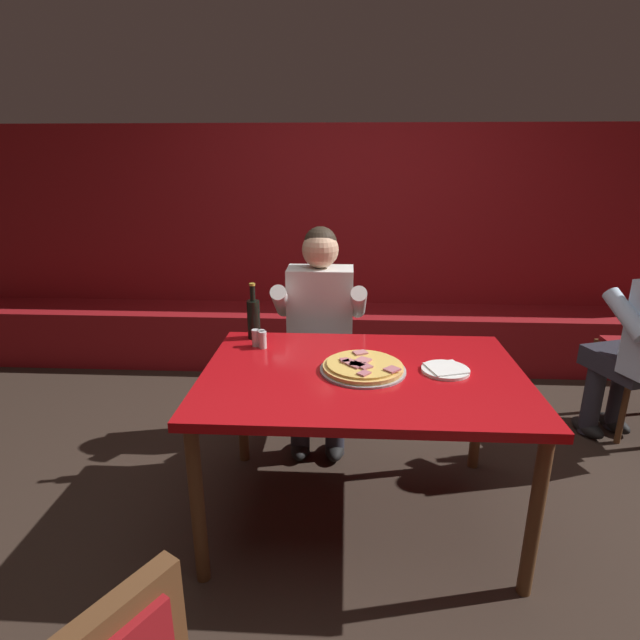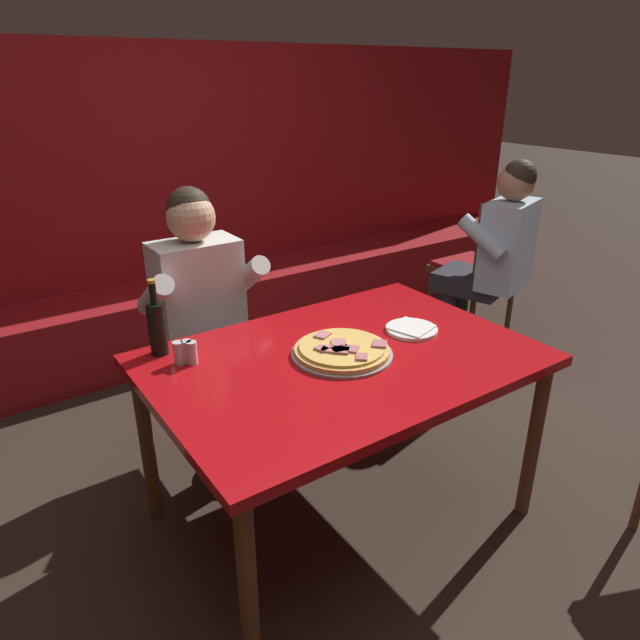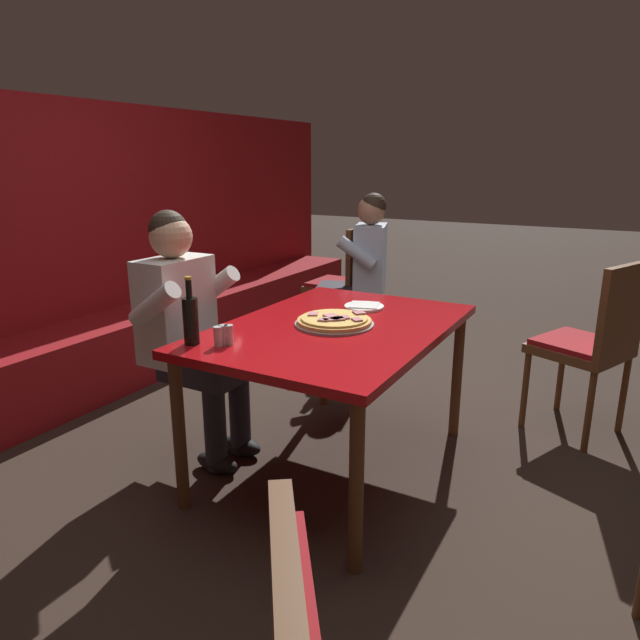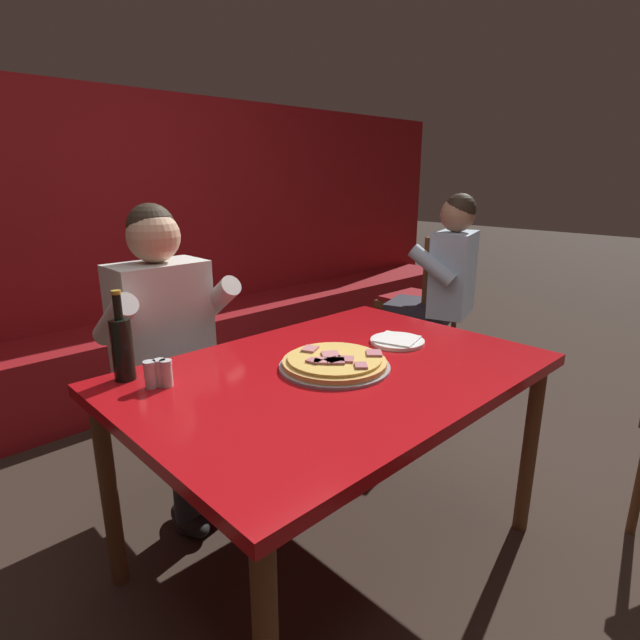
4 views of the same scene
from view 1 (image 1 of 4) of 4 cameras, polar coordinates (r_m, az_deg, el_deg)
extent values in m
plane|color=#33261E|center=(2.60, 4.45, -21.13)|extent=(24.00, 24.00, 0.00)
cube|color=maroon|center=(4.25, 4.17, 8.65)|extent=(6.80, 0.16, 1.90)
cube|color=maroon|center=(4.13, 4.01, -1.99)|extent=(6.46, 0.48, 0.46)
cylinder|color=brown|center=(2.12, -13.83, -19.91)|extent=(0.06, 0.06, 0.71)
cylinder|color=brown|center=(2.17, 23.35, -20.05)|extent=(0.06, 0.06, 0.71)
cylinder|color=brown|center=(2.82, -8.92, -9.36)|extent=(0.06, 0.06, 0.71)
cylinder|color=brown|center=(2.86, 17.66, -9.67)|extent=(0.06, 0.06, 0.71)
cube|color=#B20F14|center=(2.22, 4.91, -6.36)|extent=(1.41, 0.97, 0.04)
cylinder|color=#9E9EA3|center=(2.21, 4.81, -5.70)|extent=(0.38, 0.38, 0.01)
cylinder|color=#DBA856|center=(2.21, 4.82, -5.36)|extent=(0.35, 0.35, 0.02)
cylinder|color=#E0B251|center=(2.20, 4.83, -5.03)|extent=(0.32, 0.32, 0.01)
cube|color=#A85B66|center=(2.16, 4.17, -5.16)|extent=(0.08, 0.08, 0.01)
cube|color=#B76670|center=(2.09, 5.02, -6.08)|extent=(0.06, 0.06, 0.01)
cube|color=#B76670|center=(2.21, 2.84, -4.63)|extent=(0.05, 0.05, 0.01)
cube|color=#C6757A|center=(2.30, 4.62, -3.73)|extent=(0.07, 0.07, 0.01)
cube|color=#A85B66|center=(2.17, 4.10, -5.06)|extent=(0.06, 0.05, 0.01)
cube|color=#C6757A|center=(2.22, 5.00, -4.62)|extent=(0.08, 0.09, 0.01)
cube|color=#C6757A|center=(2.20, 3.32, -4.78)|extent=(0.07, 0.07, 0.01)
cube|color=#B76670|center=(2.14, 8.23, -5.61)|extent=(0.08, 0.08, 0.01)
cube|color=#B76670|center=(2.16, 5.12, -5.29)|extent=(0.08, 0.08, 0.01)
cylinder|color=white|center=(2.26, 14.14, -5.57)|extent=(0.21, 0.21, 0.01)
cube|color=white|center=(2.26, 14.16, -5.34)|extent=(0.19, 0.19, 0.01)
cylinder|color=black|center=(2.59, -7.59, 0.06)|extent=(0.07, 0.07, 0.20)
cylinder|color=black|center=(2.55, -7.72, 3.05)|extent=(0.03, 0.03, 0.08)
cylinder|color=#B29933|center=(2.54, -7.76, 4.05)|extent=(0.03, 0.03, 0.01)
cylinder|color=silver|center=(2.50, -7.37, -2.20)|extent=(0.04, 0.04, 0.07)
cylinder|color=#28231E|center=(2.50, -7.35, -2.50)|extent=(0.03, 0.03, 0.04)
cylinder|color=silver|center=(2.48, -7.41, -1.26)|extent=(0.04, 0.04, 0.01)
cylinder|color=silver|center=(2.46, -6.54, -2.43)|extent=(0.04, 0.04, 0.07)
cylinder|color=#516B33|center=(2.47, -6.53, -2.74)|extent=(0.03, 0.03, 0.04)
cylinder|color=silver|center=(2.45, -6.58, -1.49)|extent=(0.04, 0.04, 0.01)
cylinder|color=silver|center=(2.48, -6.72, -2.26)|extent=(0.04, 0.04, 0.07)
cylinder|color=#B23323|center=(2.49, -6.71, -2.57)|extent=(0.03, 0.03, 0.04)
cylinder|color=silver|center=(2.47, -6.75, -1.33)|extent=(0.04, 0.04, 0.01)
ellipsoid|color=black|center=(2.99, -2.27, -14.30)|extent=(0.11, 0.24, 0.09)
ellipsoid|color=black|center=(2.98, 1.70, -14.41)|extent=(0.11, 0.24, 0.09)
cylinder|color=#282833|center=(2.89, -2.31, -11.20)|extent=(0.11, 0.11, 0.43)
cylinder|color=#282833|center=(2.88, 1.73, -11.31)|extent=(0.11, 0.11, 0.43)
cube|color=#282833|center=(2.85, -0.19, -5.36)|extent=(0.34, 0.40, 0.12)
cube|color=silver|center=(2.94, 0.03, 1.02)|extent=(0.38, 0.22, 0.52)
cylinder|color=silver|center=(2.86, -4.46, 2.15)|extent=(0.09, 0.30, 0.25)
cylinder|color=silver|center=(2.84, 4.38, 2.02)|extent=(0.09, 0.30, 0.25)
sphere|color=#D6A884|center=(2.86, 0.03, 8.04)|extent=(0.21, 0.21, 0.21)
sphere|color=#2D2319|center=(2.87, 0.05, 8.78)|extent=(0.19, 0.19, 0.19)
cylinder|color=brown|center=(3.80, 28.80, -6.08)|extent=(0.04, 0.04, 0.47)
cylinder|color=brown|center=(3.49, 31.40, -8.56)|extent=(0.04, 0.04, 0.47)
ellipsoid|color=black|center=(3.72, 30.50, -10.12)|extent=(0.18, 0.26, 0.09)
ellipsoid|color=black|center=(3.58, 28.22, -10.77)|extent=(0.18, 0.26, 0.09)
cylinder|color=#282833|center=(3.64, 30.96, -7.53)|extent=(0.11, 0.11, 0.43)
cylinder|color=#282833|center=(3.50, 28.67, -8.10)|extent=(0.11, 0.11, 0.43)
cube|color=#282833|center=(3.41, 31.73, -4.19)|extent=(0.45, 0.49, 0.12)
cylinder|color=silver|center=(3.07, 31.59, 0.55)|extent=(0.18, 0.31, 0.25)
camera|label=2|loc=(1.18, -63.41, 11.85)|focal=32.00mm
camera|label=3|loc=(2.38, -67.00, 3.80)|focal=32.00mm
camera|label=4|loc=(1.42, -44.82, 2.06)|focal=28.00mm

